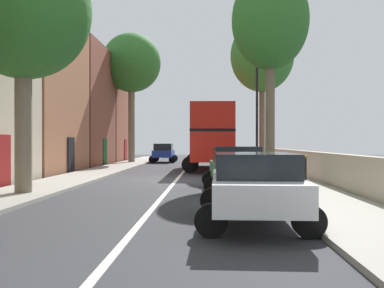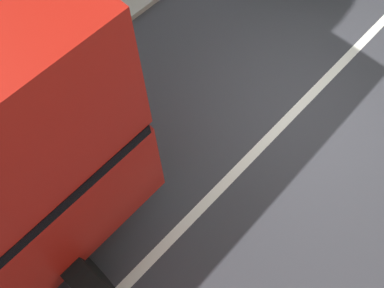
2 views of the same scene
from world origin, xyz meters
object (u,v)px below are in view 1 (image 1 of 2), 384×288
Objects in this scene: parked_car_green_right_0 at (235,166)px; street_tree_left_4 at (131,64)px; street_tree_left_2 at (23,10)px; street_tree_right_3 at (270,22)px; double_decker_bus at (211,134)px; street_tree_right_1 at (262,56)px; lamppost_right at (257,107)px; parked_car_blue_left_3 at (164,152)px; litter_bin_right at (300,169)px; parked_car_white_right_2 at (254,183)px.

street_tree_left_4 is at bearing 110.35° from parked_car_green_right_0.
street_tree_right_3 reaches higher than street_tree_left_2.
street_tree_right_3 reaches higher than double_decker_bus.
parked_car_green_right_0 is at bearing -69.65° from street_tree_left_4.
street_tree_right_1 is 5.24m from lamppost_right.
parked_car_blue_left_3 is 15.47m from lamppost_right.
street_tree_right_3 reaches higher than litter_bin_right.
parked_car_white_right_2 is 3.81× the size of litter_bin_right.
lamppost_right is at bearing -56.60° from double_decker_bus.
lamppost_right is at bearing 48.44° from street_tree_left_2.
parked_car_white_right_2 is 8.61m from litter_bin_right.
parked_car_blue_left_3 is 0.42× the size of street_tree_right_1.
parked_car_green_right_0 is at bearing -101.85° from street_tree_right_1.
parked_car_blue_left_3 is 18.90m from street_tree_right_3.
double_decker_bus is 2.47× the size of parked_car_blue_left_3.
parked_car_green_right_0 is 0.44× the size of street_tree_right_1.
parked_car_white_right_2 is at bearing -96.99° from lamppost_right.
street_tree_left_2 is 7.39× the size of litter_bin_right.
parked_car_green_right_0 is at bearing -109.61° from street_tree_right_3.
street_tree_right_3 reaches higher than parked_car_blue_left_3.
parked_car_blue_left_3 is at bearing 102.73° from parked_car_green_right_0.
parked_car_green_right_0 reaches higher than litter_bin_right.
parked_car_blue_left_3 is at bearing 116.57° from lamppost_right.
street_tree_right_1 is 1.15× the size of street_tree_left_2.
litter_bin_right is at bearing -60.75° from street_tree_left_4.
parked_car_green_right_0 is 6.16m from parked_car_white_right_2.
parked_car_blue_left_3 is 14.09m from street_tree_right_1.
street_tree_left_4 reaches higher than street_tree_left_2.
street_tree_left_2 is 13.75m from lamppost_right.
double_decker_bus is at bearing 123.40° from lamppost_right.
street_tree_left_4 is (-9.84, 14.55, 0.71)m from street_tree_right_3.
street_tree_left_2 is 0.76× the size of street_tree_left_4.
lamppost_right is (-0.38, 2.42, -4.15)m from street_tree_right_3.
street_tree_right_3 is at bearing -81.11° from lamppost_right.
litter_bin_right is (0.62, -4.13, -7.26)m from street_tree_right_3.
parked_car_green_right_0 is 9.06m from street_tree_left_2.
lamppost_right is at bearing -63.43° from parked_car_blue_left_3.
parked_car_white_right_2 is 15.09m from lamppost_right.
street_tree_right_1 is at bearing -52.76° from parked_car_blue_left_3.
street_tree_left_4 is (-7.66, 20.66, 7.74)m from parked_car_green_right_0.
double_decker_bus is 1.04× the size of street_tree_right_1.
street_tree_right_1 is (2.56, 12.19, 6.55)m from parked_car_green_right_0.
street_tree_right_3 is at bearing 70.39° from parked_car_green_right_0.
parked_car_green_right_0 is (0.80, -12.48, -1.42)m from double_decker_bus.
street_tree_left_4 reaches higher than double_decker_bus.
double_decker_bus is 0.91× the size of street_tree_left_4.
parked_car_blue_left_3 is (-5.00, 22.13, 0.02)m from parked_car_green_right_0.
parked_car_green_right_0 is 3.71× the size of litter_bin_right.
parked_car_green_right_0 is at bearing -86.32° from double_decker_bus.
street_tree_right_1 is (7.56, -9.94, 6.52)m from parked_car_blue_left_3.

